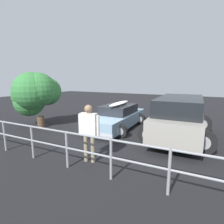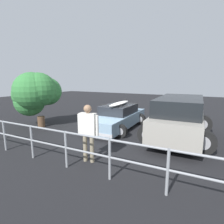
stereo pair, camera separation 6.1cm
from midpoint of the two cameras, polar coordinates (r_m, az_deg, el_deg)
name	(u,v)px [view 2 (the right image)]	position (r m, az deg, el deg)	size (l,w,h in m)	color
ground_plane	(108,130)	(8.94, -1.16, -5.84)	(44.00, 44.00, 0.02)	black
sedan_car	(118,117)	(9.17, 2.12, -1.63)	(2.26, 4.36, 1.49)	#8CADC6
suv_car	(179,117)	(7.97, 21.28, -1.60)	(2.82, 4.77, 1.79)	#9E998E
person_bystander	(88,128)	(5.33, -7.49, -5.26)	(0.69, 0.27, 1.79)	gray
railing_fence	(86,148)	(4.81, -8.02, -11.62)	(9.91, 0.48, 1.09)	gray
bush_near_left	(35,93)	(10.17, -23.66, 5.63)	(2.47, 2.70, 2.89)	brown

